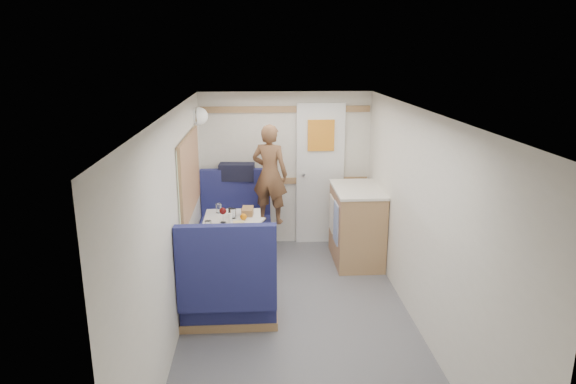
{
  "coord_description": "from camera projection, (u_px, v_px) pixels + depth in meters",
  "views": [
    {
      "loc": [
        -0.36,
        -4.26,
        2.49
      ],
      "look_at": [
        -0.05,
        0.9,
        1.07
      ],
      "focal_mm": 32.0,
      "sensor_mm": 36.0,
      "label": 1
    }
  ],
  "objects": [
    {
      "name": "wall_right",
      "position": [
        422.0,
        224.0,
        4.58
      ],
      "size": [
        0.02,
        4.5,
        2.0
      ],
      "primitive_type": "cube",
      "color": "silver",
      "rests_on": "floor"
    },
    {
      "name": "tumbler_right",
      "position": [
        233.0,
        213.0,
        5.61
      ],
      "size": [
        0.07,
        0.07,
        0.11
      ],
      "primitive_type": "cylinder",
      "color": "silver",
      "rests_on": "dinette_table"
    },
    {
      "name": "floor",
      "position": [
        299.0,
        327.0,
        4.79
      ],
      "size": [
        4.5,
        4.5,
        0.0
      ],
      "primitive_type": "plane",
      "color": "#515156",
      "rests_on": "ground"
    },
    {
      "name": "beer_glass",
      "position": [
        244.0,
        213.0,
        5.66
      ],
      "size": [
        0.06,
        0.06,
        0.09
      ],
      "primitive_type": "cylinder",
      "color": "#934315",
      "rests_on": "dinette_table"
    },
    {
      "name": "ceiling",
      "position": [
        301.0,
        112.0,
        4.25
      ],
      "size": [
        4.5,
        4.5,
        0.0
      ],
      "primitive_type": "plane",
      "rotation": [
        3.14,
        0.0,
        0.0
      ],
      "color": "silver",
      "rests_on": "wall_back"
    },
    {
      "name": "ledge",
      "position": [
        235.0,
        181.0,
        6.55
      ],
      "size": [
        0.9,
        0.14,
        0.04
      ],
      "primitive_type": "cube",
      "color": "#926342",
      "rests_on": "bench_far"
    },
    {
      "name": "dome_light",
      "position": [
        199.0,
        116.0,
        6.04
      ],
      "size": [
        0.2,
        0.2,
        0.2
      ],
      "primitive_type": "sphere",
      "color": "white",
      "rests_on": "wall_left"
    },
    {
      "name": "dinette_table",
      "position": [
        232.0,
        235.0,
        5.56
      ],
      "size": [
        0.62,
        0.92,
        0.72
      ],
      "color": "white",
      "rests_on": "floor"
    },
    {
      "name": "salt_grinder",
      "position": [
        230.0,
        218.0,
        5.47
      ],
      "size": [
        0.04,
        0.04,
        0.1
      ],
      "primitive_type": "cylinder",
      "color": "white",
      "rests_on": "dinette_table"
    },
    {
      "name": "oak_trim_high",
      "position": [
        286.0,
        109.0,
        6.46
      ],
      "size": [
        2.15,
        0.02,
        0.08
      ],
      "primitive_type": "cube",
      "color": "#926342",
      "rests_on": "wall_back"
    },
    {
      "name": "pepper_grinder",
      "position": [
        230.0,
        212.0,
        5.65
      ],
      "size": [
        0.04,
        0.04,
        0.1
      ],
      "primitive_type": "cylinder",
      "color": "black",
      "rests_on": "dinette_table"
    },
    {
      "name": "cheese_block",
      "position": [
        239.0,
        223.0,
        5.34
      ],
      "size": [
        0.12,
        0.08,
        0.04
      ],
      "primitive_type": "cube",
      "rotation": [
        0.0,
        0.0,
        0.15
      ],
      "color": "#F5ED8D",
      "rests_on": "tray"
    },
    {
      "name": "orange_fruit",
      "position": [
        244.0,
        217.0,
        5.49
      ],
      "size": [
        0.07,
        0.07,
        0.07
      ],
      "primitive_type": "sphere",
      "color": "orange",
      "rests_on": "tray"
    },
    {
      "name": "person",
      "position": [
        270.0,
        174.0,
        6.18
      ],
      "size": [
        0.52,
        0.43,
        1.21
      ],
      "primitive_type": "imported",
      "rotation": [
        0.0,
        0.0,
        2.78
      ],
      "color": "brown",
      "rests_on": "bench_far"
    },
    {
      "name": "tumbler_left",
      "position": [
        208.0,
        226.0,
        5.21
      ],
      "size": [
        0.07,
        0.07,
        0.11
      ],
      "primitive_type": "cylinder",
      "color": "silver",
      "rests_on": "dinette_table"
    },
    {
      "name": "duffel_bag",
      "position": [
        237.0,
        172.0,
        6.52
      ],
      "size": [
        0.46,
        0.25,
        0.21
      ],
      "primitive_type": "cube",
      "rotation": [
        0.0,
        0.0,
        -0.08
      ],
      "color": "black",
      "rests_on": "ledge"
    },
    {
      "name": "tray",
      "position": [
        248.0,
        222.0,
        5.46
      ],
      "size": [
        0.37,
        0.42,
        0.02
      ],
      "primitive_type": "cube",
      "rotation": [
        0.0,
        0.0,
        -0.35
      ],
      "color": "silver",
      "rests_on": "dinette_table"
    },
    {
      "name": "bench_far",
      "position": [
        236.0,
        231.0,
        6.46
      ],
      "size": [
        0.9,
        0.59,
        1.05
      ],
      "color": "#191A50",
      "rests_on": "floor"
    },
    {
      "name": "wall_left",
      "position": [
        174.0,
        229.0,
        4.46
      ],
      "size": [
        0.02,
        4.5,
        2.0
      ],
      "primitive_type": "cube",
      "color": "silver",
      "rests_on": "floor"
    },
    {
      "name": "bench_near",
      "position": [
        229.0,
        293.0,
        4.8
      ],
      "size": [
        0.9,
        0.59,
        1.05
      ],
      "color": "#191A50",
      "rests_on": "floor"
    },
    {
      "name": "oak_trim_low",
      "position": [
        286.0,
        181.0,
        6.7
      ],
      "size": [
        2.15,
        0.02,
        0.08
      ],
      "primitive_type": "cube",
      "color": "#926342",
      "rests_on": "wall_back"
    },
    {
      "name": "rear_door",
      "position": [
        320.0,
        171.0,
        6.69
      ],
      "size": [
        0.62,
        0.12,
        1.86
      ],
      "color": "white",
      "rests_on": "wall_back"
    },
    {
      "name": "bread_loaf",
      "position": [
        248.0,
        212.0,
        5.69
      ],
      "size": [
        0.13,
        0.23,
        0.09
      ],
      "primitive_type": "cube",
      "rotation": [
        0.0,
        0.0,
        -0.05
      ],
      "color": "brown",
      "rests_on": "dinette_table"
    },
    {
      "name": "wall_back",
      "position": [
        286.0,
        169.0,
        6.68
      ],
      "size": [
        2.2,
        0.02,
        2.0
      ],
      "primitive_type": "cube",
      "color": "silver",
      "rests_on": "floor"
    },
    {
      "name": "galley_counter",
      "position": [
        356.0,
        224.0,
        6.2
      ],
      "size": [
        0.57,
        0.92,
        0.92
      ],
      "color": "#926342",
      "rests_on": "floor"
    },
    {
      "name": "side_window",
      "position": [
        189.0,
        174.0,
        5.35
      ],
      "size": [
        0.04,
        1.3,
        0.72
      ],
      "primitive_type": "cube",
      "color": "#AAB99D",
      "rests_on": "wall_left"
    },
    {
      "name": "tumbler_mid",
      "position": [
        219.0,
        208.0,
        5.8
      ],
      "size": [
        0.07,
        0.07,
        0.11
      ],
      "primitive_type": "cylinder",
      "color": "white",
      "rests_on": "dinette_table"
    },
    {
      "name": "wine_glass",
      "position": [
        223.0,
        212.0,
        5.44
      ],
      "size": [
        0.08,
        0.08,
        0.17
      ],
      "color": "white",
      "rests_on": "dinette_table"
    }
  ]
}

